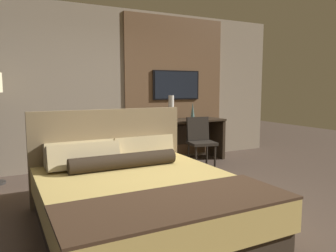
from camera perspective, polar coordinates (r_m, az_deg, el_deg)
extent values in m
plane|color=#4C3D33|center=(3.83, 1.75, -14.84)|extent=(16.00, 16.00, 0.00)
cube|color=gray|center=(5.97, -10.50, 6.59)|extent=(7.20, 0.06, 2.80)
cube|color=brown|center=(6.45, 1.31, 6.71)|extent=(2.10, 0.03, 2.70)
cube|color=#33281E|center=(3.38, -4.14, -15.94)|extent=(1.83, 2.09, 0.22)
cube|color=tan|center=(3.29, -4.18, -11.90)|extent=(1.89, 2.15, 0.28)
cube|color=#422D1E|center=(2.64, 1.94, -13.13)|extent=(1.91, 0.75, 0.02)
cube|color=#7F6B4C|center=(4.25, -10.16, -4.78)|extent=(1.93, 0.08, 1.14)
cube|color=#C6B284|center=(4.00, -15.15, -4.54)|extent=(0.79, 0.23, 0.31)
cube|color=#C6B284|center=(4.24, -4.38, -3.69)|extent=(0.79, 0.23, 0.31)
cube|color=#C6B284|center=(3.80, -14.47, -5.12)|extent=(0.79, 0.25, 0.32)
cylinder|color=#2D2319|center=(3.73, -7.63, -6.06)|extent=(1.23, 0.17, 0.17)
cube|color=#2D2319|center=(6.21, 2.69, 0.96)|extent=(1.60, 0.58, 0.03)
cube|color=#2D2319|center=(5.92, -3.81, -3.22)|extent=(0.06, 0.52, 0.76)
cube|color=#2D2319|center=(6.68, 8.40, -2.13)|extent=(0.06, 0.52, 0.76)
cube|color=#2D2319|center=(6.49, 1.48, -1.65)|extent=(1.48, 0.02, 0.38)
cube|color=black|center=(6.43, 1.45, 7.14)|extent=(1.00, 0.04, 0.56)
cube|color=black|center=(6.41, 1.54, 7.14)|extent=(0.94, 0.01, 0.52)
cube|color=#28231E|center=(5.79, 5.89, -2.98)|extent=(0.51, 0.49, 0.05)
cube|color=#28231E|center=(5.92, 5.20, -0.45)|extent=(0.42, 0.17, 0.42)
cylinder|color=black|center=(5.62, 4.89, -5.65)|extent=(0.04, 0.04, 0.41)
cylinder|color=black|center=(5.76, 8.18, -5.37)|extent=(0.04, 0.04, 0.41)
cylinder|color=black|center=(5.92, 3.60, -4.98)|extent=(0.04, 0.04, 0.41)
cylinder|color=black|center=(6.06, 6.76, -4.74)|extent=(0.04, 0.04, 0.41)
cylinder|color=silver|center=(6.00, 0.55, 3.15)|extent=(0.10, 0.10, 0.46)
cone|color=#4C706B|center=(6.43, 4.31, 2.73)|extent=(0.08, 0.08, 0.32)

